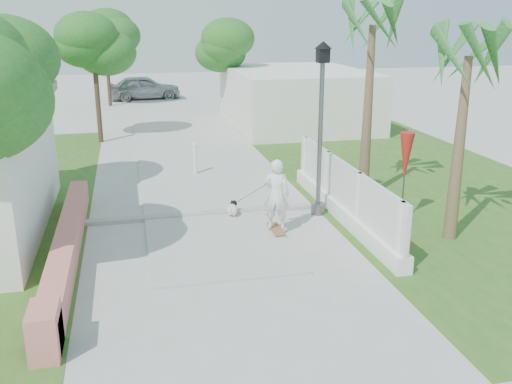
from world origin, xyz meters
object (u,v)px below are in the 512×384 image
object	(u,v)px
dog	(233,209)
parked_car	(144,87)
patio_umbrella	(406,157)
skateboarder	(258,195)
street_lamp	(321,123)
bollard	(195,158)

from	to	relation	value
dog	parked_car	distance (m)	22.40
patio_umbrella	skateboarder	world-z (taller)	patio_umbrella
patio_umbrella	skateboarder	distance (m)	3.78
street_lamp	dog	distance (m)	3.15
bollard	dog	bearing A→B (deg)	-83.89
street_lamp	dog	size ratio (longest dim) A/B	7.54
bollard	patio_umbrella	distance (m)	7.25
street_lamp	parked_car	distance (m)	22.95
street_lamp	skateboarder	distance (m)	2.45
bollard	skateboarder	xyz separation A→B (m)	(0.94, -5.08, 0.25)
street_lamp	parked_car	xyz separation A→B (m)	(-3.66, 22.60, -1.68)
street_lamp	skateboarder	xyz separation A→B (m)	(-1.76, -0.58, -1.59)
street_lamp	parked_car	world-z (taller)	street_lamp
bollard	patio_umbrella	world-z (taller)	patio_umbrella
bollard	dog	xyz separation A→B (m)	(0.46, -4.25, -0.35)
street_lamp	skateboarder	world-z (taller)	street_lamp
dog	parked_car	bearing A→B (deg)	113.00
skateboarder	dog	size ratio (longest dim) A/B	3.33
street_lamp	bollard	size ratio (longest dim) A/B	4.07
dog	bollard	bearing A→B (deg)	115.48
bollard	skateboarder	world-z (taller)	skateboarder
bollard	skateboarder	distance (m)	5.17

